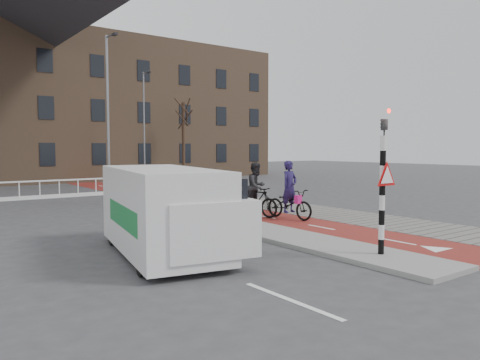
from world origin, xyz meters
TOP-DOWN VIEW (x-y plane):
  - ground at (0.00, 0.00)m, footprint 120.00×120.00m
  - bike_lane at (1.50, 10.00)m, footprint 2.50×60.00m
  - sidewalk at (4.30, 10.00)m, footprint 3.00×60.00m
  - curb_island at (-0.70, 4.00)m, footprint 1.80×16.00m
  - traffic_signal at (-0.60, -2.02)m, footprint 0.80×0.80m
  - bollard at (-0.55, 3.26)m, footprint 0.12×0.12m
  - cyclist_near at (1.92, 4.06)m, footprint 1.01×2.23m
  - cyclist_far at (1.22, 5.19)m, footprint 1.06×2.08m
  - van at (-4.72, 1.54)m, footprint 3.00×5.41m
  - railing at (-5.00, 17.00)m, footprint 28.00×0.10m
  - townhouse_row at (-3.00, 32.00)m, footprint 46.00×10.00m
  - tree_right at (9.13, 24.87)m, footprint 0.26×0.26m
  - streetlight_near at (-1.93, 12.47)m, footprint 0.12×0.12m
  - streetlight_right at (5.12, 23.74)m, footprint 0.12×0.12m

SIDE VIEW (x-z plane):
  - ground at x=0.00m, z-range 0.00..0.00m
  - bike_lane at x=1.50m, z-range 0.00..0.01m
  - sidewalk at x=4.30m, z-range 0.00..0.01m
  - curb_island at x=-0.70m, z-range 0.00..0.12m
  - railing at x=-5.00m, z-range -0.19..0.80m
  - bollard at x=-0.55m, z-range 0.12..0.82m
  - cyclist_near at x=1.92m, z-range -0.35..1.85m
  - cyclist_far at x=1.22m, z-range -0.18..1.95m
  - van at x=-4.72m, z-range 0.06..2.25m
  - traffic_signal at x=-0.60m, z-range 0.15..3.83m
  - tree_right at x=9.13m, z-range 0.00..6.41m
  - streetlight_near at x=-1.93m, z-range 0.00..7.92m
  - streetlight_right at x=5.12m, z-range 0.00..8.34m
  - townhouse_row at x=-3.00m, z-range -0.14..15.76m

